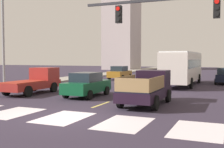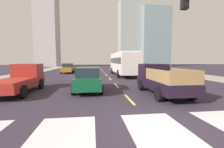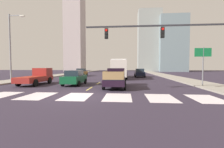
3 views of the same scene
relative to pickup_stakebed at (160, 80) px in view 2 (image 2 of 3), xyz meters
The scene contains 21 objects.
ground_plane 5.97m from the pickup_stakebed, 114.55° to the right, with size 160.00×160.00×0.00m, color #312837.
sidewalk_right 16.26m from the pickup_stakebed, 51.09° to the left, with size 3.58×110.00×0.15m, color gray.
sidewalk_left 19.71m from the pickup_stakebed, 140.08° to the left, with size 3.58×110.00×0.15m, color gray.
crosswalk_stripe_2 7.68m from the pickup_stakebed, 135.25° to the right, with size 1.91×2.98×0.01m, color silver.
crosswalk_stripe_3 5.97m from the pickup_stakebed, 114.55° to the right, with size 1.91×2.98×0.01m, color silver.
lane_dash_0 2.96m from the pickup_stakebed, 150.90° to the right, with size 0.16×2.40×0.01m, color #D9C251.
lane_dash_1 4.48m from the pickup_stakebed, 123.98° to the left, with size 0.16×2.40×0.01m, color #D9C251.
lane_dash_2 9.03m from the pickup_stakebed, 105.84° to the left, with size 0.16×2.40×0.01m, color #D9C251.
lane_dash_3 13.89m from the pickup_stakebed, 100.19° to the left, with size 0.16×2.40×0.01m, color #D9C251.
lane_dash_4 18.82m from the pickup_stakebed, 97.49° to the left, with size 0.16×2.40×0.01m, color #D9C251.
lane_dash_5 23.78m from the pickup_stakebed, 95.92° to the left, with size 0.16×2.40×0.01m, color #D9C251.
lane_dash_6 28.76m from the pickup_stakebed, 94.89° to the left, with size 0.16×2.40×0.01m, color #D9C251.
lane_dash_7 33.74m from the pickup_stakebed, 94.17° to the left, with size 0.16×2.40×0.01m, color #D9C251.
pickup_stakebed is the anchor object (origin of this frame).
pickup_dark 9.69m from the pickup_stakebed, behind, with size 2.18×5.20×1.96m.
city_bus 12.72m from the pickup_stakebed, 90.09° to the left, with size 2.72×10.80×3.32m.
sedan_mid 16.41m from the pickup_stakebed, 76.20° to the left, with size 2.02×4.40×1.72m.
sedan_near_left 5.08m from the pickup_stakebed, 163.72° to the left, with size 2.02×4.40×1.72m.
sedan_far 19.86m from the pickup_stakebed, 116.36° to the left, with size 2.02×4.40×1.72m.
block_mid_left 57.40m from the pickup_stakebed, 68.77° to the left, with size 11.14×10.43×23.06m, color gray.
block_mid_right 56.10m from the pickup_stakebed, 78.13° to the left, with size 9.69×7.25×26.32m, color gray.
Camera 2 is at (-2.06, -4.49, 2.22)m, focal length 24.70 mm.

